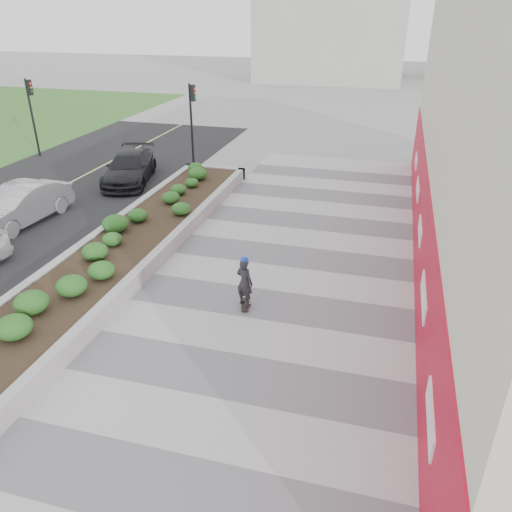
# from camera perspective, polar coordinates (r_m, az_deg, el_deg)

# --- Properties ---
(ground) EXTENTS (160.00, 160.00, 0.00)m
(ground) POSITION_cam_1_polar(r_m,az_deg,el_deg) (10.56, -5.15, -19.68)
(ground) COLOR gray
(ground) RESTS_ON ground
(walkway) EXTENTS (8.00, 36.00, 0.01)m
(walkway) POSITION_cam_1_polar(r_m,az_deg,el_deg) (12.70, -0.48, -10.25)
(walkway) COLOR #A8A8AD
(walkway) RESTS_ON ground
(planter) EXTENTS (3.00, 18.00, 0.90)m
(planter) POSITION_cam_1_polar(r_m,az_deg,el_deg) (17.61, -14.34, 1.58)
(planter) COLOR #9E9EA0
(planter) RESTS_ON ground
(traffic_signal_near) EXTENTS (0.33, 0.28, 4.20)m
(traffic_signal_near) POSITION_cam_1_polar(r_m,az_deg,el_deg) (26.70, -7.31, 15.90)
(traffic_signal_near) COLOR black
(traffic_signal_near) RESTS_ON ground
(traffic_signal_far) EXTENTS (0.33, 0.28, 4.20)m
(traffic_signal_far) POSITION_cam_1_polar(r_m,az_deg,el_deg) (30.95, -24.28, 15.33)
(traffic_signal_far) COLOR black
(traffic_signal_far) RESTS_ON ground
(manhole_cover) EXTENTS (0.44, 0.44, 0.01)m
(manhole_cover) POSITION_cam_1_polar(r_m,az_deg,el_deg) (12.60, 1.75, -10.61)
(manhole_cover) COLOR #595654
(manhole_cover) RESTS_ON ground
(skateboarder) EXTENTS (0.61, 0.75, 1.58)m
(skateboarder) POSITION_cam_1_polar(r_m,az_deg,el_deg) (13.82, -1.31, -2.98)
(skateboarder) COLOR beige
(skateboarder) RESTS_ON ground
(car_silver) EXTENTS (1.96, 4.64, 1.49)m
(car_silver) POSITION_cam_1_polar(r_m,az_deg,el_deg) (21.44, -25.37, 5.27)
(car_silver) COLOR #A6A8AE
(car_silver) RESTS_ON ground
(car_dark) EXTENTS (3.11, 5.11, 1.38)m
(car_dark) POSITION_cam_1_polar(r_m,az_deg,el_deg) (25.10, -14.26, 9.75)
(car_dark) COLOR black
(car_dark) RESTS_ON ground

